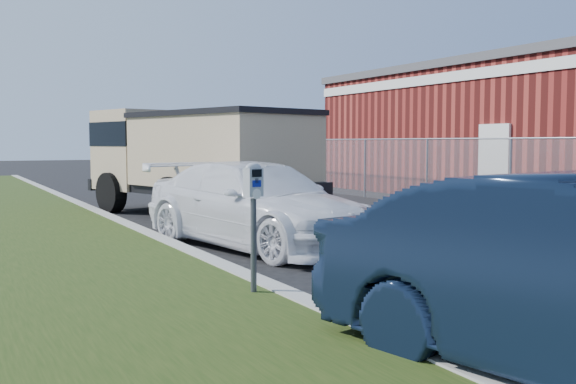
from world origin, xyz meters
name	(u,v)px	position (x,y,z in m)	size (l,w,h in m)	color
ground	(409,264)	(0.00, 0.00, 0.00)	(120.00, 120.00, 0.00)	black
chainlink_fence	(427,159)	(6.00, 7.00, 1.26)	(0.06, 30.06, 30.00)	slate
brick_building	(554,129)	(12.00, 8.00, 2.13)	(9.20, 14.20, 4.17)	maroon
parking_meter	(253,199)	(-2.90, -1.09, 1.12)	(0.21, 0.16, 1.37)	#3F4247
white_wagon	(257,204)	(-1.21, 2.48, 0.69)	(1.94, 4.77, 1.39)	white
dump_truck	(193,155)	(-0.53, 7.47, 1.40)	(4.00, 6.75, 2.49)	black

